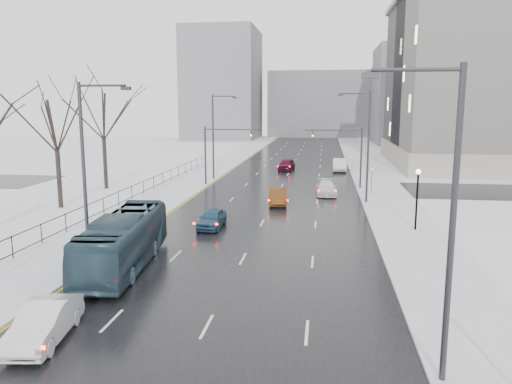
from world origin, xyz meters
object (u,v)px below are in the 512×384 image
at_px(sedan_right_far, 326,188).
at_px(mast_signal_right, 351,150).
at_px(sedan_center_far, 287,164).
at_px(streetlight_r_near, 445,212).
at_px(streetlight_l_near, 87,165).
at_px(lamppost_r_mid, 417,190).
at_px(tree_park_d, 61,209).
at_px(bus, 124,241).
at_px(streetlight_r_mid, 366,141).
at_px(sedan_right_distant, 340,165).
at_px(mast_signal_left, 215,149).
at_px(sedan_right_near, 278,197).
at_px(tree_park_e, 107,189).
at_px(sedan_left_near, 44,322).
at_px(no_uturn_sign, 372,173).
at_px(streetlight_l_far, 215,133).
at_px(sedan_center_near, 212,219).

bearing_deg(sedan_right_far, mast_signal_right, 57.21).
bearing_deg(sedan_center_far, sedan_right_far, -67.70).
relative_size(streetlight_r_near, streetlight_l_near, 1.00).
height_order(streetlight_l_near, sedan_center_far, streetlight_l_near).
relative_size(lamppost_r_mid, sedan_center_far, 0.94).
distance_m(tree_park_d, bus, 18.46).
relative_size(streetlight_r_mid, sedan_right_far, 2.09).
xyz_separation_m(tree_park_d, streetlight_r_mid, (25.97, 6.00, 5.62)).
bearing_deg(sedan_right_distant, mast_signal_left, -132.83).
height_order(sedan_right_near, sedan_right_far, sedan_right_near).
xyz_separation_m(tree_park_e, sedan_left_near, (12.46, -33.01, 0.76)).
bearing_deg(streetlight_l_near, no_uturn_sign, 54.11).
bearing_deg(sedan_right_near, mast_signal_left, 121.77).
bearing_deg(mast_signal_left, sedan_center_far, 64.44).
distance_m(streetlight_r_near, no_uturn_sign, 34.18).
bearing_deg(streetlight_l_far, streetlight_r_mid, -36.30).
height_order(tree_park_e, lamppost_r_mid, tree_park_e).
relative_size(lamppost_r_mid, sedan_right_distant, 0.84).
distance_m(streetlight_l_near, sedan_right_near, 20.73).
bearing_deg(tree_park_d, streetlight_r_mid, 13.01).
relative_size(streetlight_r_near, streetlight_r_mid, 1.00).
bearing_deg(mast_signal_right, streetlight_r_near, -88.73).
xyz_separation_m(streetlight_r_mid, sedan_center_far, (-8.67, 22.27, -4.80)).
bearing_deg(mast_signal_right, streetlight_r_mid, -84.00).
xyz_separation_m(mast_signal_left, sedan_left_near, (1.59, -37.01, -3.34)).
relative_size(streetlight_r_near, sedan_right_near, 2.31).
xyz_separation_m(tree_park_e, sedan_center_far, (17.70, 18.27, 0.81)).
bearing_deg(mast_signal_left, sedan_right_far, -19.24).
bearing_deg(sedan_center_far, streetlight_l_near, -94.00).
relative_size(bus, sedan_right_distant, 2.09).
height_order(streetlight_l_far, lamppost_r_mid, streetlight_l_far).
relative_size(streetlight_r_mid, sedan_center_near, 2.50).
bearing_deg(mast_signal_left, no_uturn_sign, -13.60).
relative_size(streetlight_l_far, sedan_left_near, 2.28).
height_order(lamppost_r_mid, sedan_right_distant, lamppost_r_mid).
distance_m(tree_park_d, mast_signal_left, 17.96).
height_order(tree_park_e, streetlight_l_far, streetlight_l_far).
bearing_deg(streetlight_l_near, streetlight_r_near, -31.48).
bearing_deg(streetlight_l_far, sedan_center_near, -78.29).
bearing_deg(mast_signal_left, sedan_right_near, -51.42).
relative_size(streetlight_r_near, sedan_left_near, 2.28).
height_order(streetlight_l_far, sedan_center_far, streetlight_l_far).
bearing_deg(tree_park_e, mast_signal_right, 8.90).
relative_size(streetlight_r_near, sedan_center_far, 2.20).
xyz_separation_m(tree_park_d, sedan_right_distant, (24.45, 28.28, 0.88)).
height_order(tree_park_d, tree_park_e, tree_park_e).
bearing_deg(mast_signal_left, sedan_right_distant, 45.61).
bearing_deg(no_uturn_sign, sedan_right_far, -176.89).
distance_m(bus, sedan_right_near, 19.64).
bearing_deg(sedan_center_far, tree_park_e, -127.80).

